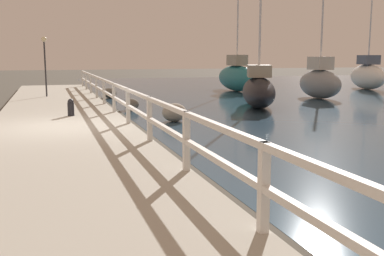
# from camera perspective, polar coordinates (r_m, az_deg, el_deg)

# --- Properties ---
(ground_plane) EXTENTS (120.00, 120.00, 0.00)m
(ground_plane) POSITION_cam_1_polar(r_m,az_deg,el_deg) (12.29, -16.14, -0.91)
(ground_plane) COLOR #4C473D
(dock_walkway) EXTENTS (3.71, 36.00, 0.24)m
(dock_walkway) POSITION_cam_1_polar(r_m,az_deg,el_deg) (12.27, -16.16, -0.36)
(dock_walkway) COLOR #B2AD9E
(dock_walkway) RESTS_ON ground
(railing) EXTENTS (0.10, 32.50, 0.96)m
(railing) POSITION_cam_1_polar(r_m,az_deg,el_deg) (12.34, -8.14, 3.59)
(railing) COLOR white
(railing) RESTS_ON dock_walkway
(boulder_mid_strip) EXTENTS (0.68, 0.61, 0.51)m
(boulder_mid_strip) POSITION_cam_1_polar(r_m,az_deg,el_deg) (22.80, -10.41, 4.40)
(boulder_mid_strip) COLOR #666056
(boulder_mid_strip) RESTS_ON ground
(boulder_upstream) EXTENTS (0.59, 0.53, 0.44)m
(boulder_upstream) POSITION_cam_1_polar(r_m,az_deg,el_deg) (17.59, -7.70, 3.01)
(boulder_upstream) COLOR #666056
(boulder_upstream) RESTS_ON ground
(boulder_near_dock) EXTENTS (0.78, 0.70, 0.59)m
(boulder_near_dock) POSITION_cam_1_polar(r_m,az_deg,el_deg) (14.29, -2.26, 1.99)
(boulder_near_dock) COLOR gray
(boulder_near_dock) RESTS_ON ground
(mooring_bollard) EXTENTS (0.20, 0.20, 0.53)m
(mooring_bollard) POSITION_cam_1_polar(r_m,az_deg,el_deg) (14.33, -15.14, 2.55)
(mooring_bollard) COLOR black
(mooring_bollard) RESTS_ON dock_walkway
(dock_lamp) EXTENTS (0.23, 0.23, 2.70)m
(dock_lamp) POSITION_cam_1_polar(r_m,az_deg,el_deg) (21.58, -18.21, 8.90)
(dock_lamp) COLOR #2D2D33
(dock_lamp) RESTS_ON dock_walkway
(sailboat_teal) EXTENTS (1.12, 5.27, 5.72)m
(sailboat_teal) POSITION_cam_1_polar(r_m,az_deg,el_deg) (26.98, 5.71, 6.49)
(sailboat_teal) COLOR #1E707A
(sailboat_teal) RESTS_ON water_surface
(sailboat_black) EXTENTS (2.91, 4.81, 5.13)m
(sailboat_black) POSITION_cam_1_polar(r_m,az_deg,el_deg) (18.50, 8.45, 4.77)
(sailboat_black) COLOR black
(sailboat_black) RESTS_ON water_surface
(sailboat_white) EXTENTS (2.53, 4.65, 6.80)m
(sailboat_white) POSITION_cam_1_polar(r_m,az_deg,el_deg) (30.64, 21.39, 6.27)
(sailboat_white) COLOR white
(sailboat_white) RESTS_ON water_surface
(sailboat_gray) EXTENTS (1.22, 3.12, 5.25)m
(sailboat_gray) POSITION_cam_1_polar(r_m,az_deg,el_deg) (23.05, 15.90, 5.67)
(sailboat_gray) COLOR gray
(sailboat_gray) RESTS_ON water_surface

